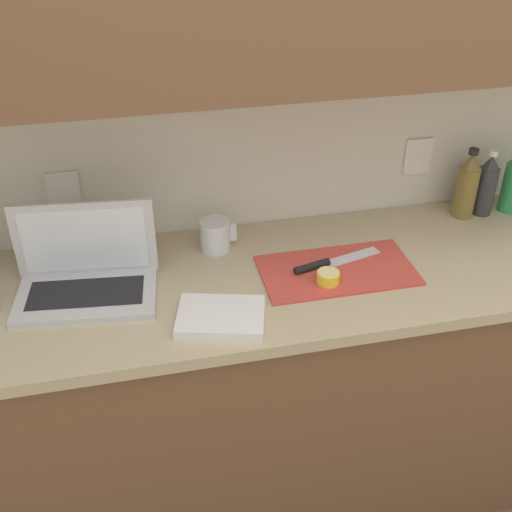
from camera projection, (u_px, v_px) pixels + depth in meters
ground_plane at (345, 470)px, 2.36m from camera, size 12.00×12.00×0.00m
wall_back at (362, 14)px, 1.69m from camera, size 5.20×0.38×2.60m
counter_unit at (361, 375)px, 2.11m from camera, size 2.57×0.59×0.92m
laptop at (86, 273)px, 1.71m from camera, size 0.39×0.26×0.24m
cutting_board at (337, 270)px, 1.82m from camera, size 0.43×0.24×0.01m
knife at (323, 264)px, 1.82m from camera, size 0.28×0.10×0.02m
lemon_half_cut at (328, 277)px, 1.75m from camera, size 0.06×0.06×0.03m
bottle_oil_tall at (486, 185)px, 2.05m from camera, size 0.06×0.06×0.22m
bottle_water_clear at (467, 186)px, 2.03m from camera, size 0.07×0.07×0.23m
measuring_cup at (215, 235)px, 1.89m from camera, size 0.11×0.09×0.10m
dish_towel at (221, 316)px, 1.63m from camera, size 0.25×0.21×0.02m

